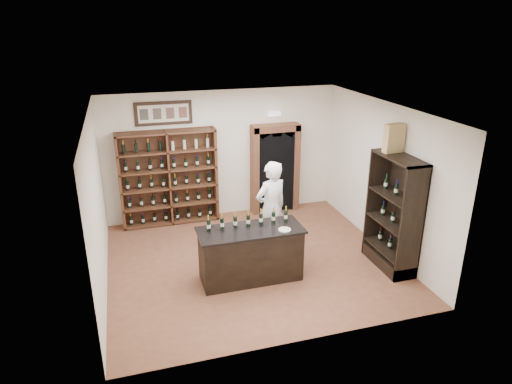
{
  "coord_description": "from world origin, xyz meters",
  "views": [
    {
      "loc": [
        -2.19,
        -7.63,
        4.51
      ],
      "look_at": [
        0.17,
        0.3,
        1.34
      ],
      "focal_mm": 32.0,
      "sensor_mm": 36.0,
      "label": 1
    }
  ],
  "objects_px": {
    "shopkeeper": "(271,209)",
    "wine_crate": "(394,138)",
    "wine_shelf": "(169,178)",
    "counter_bottle_0": "(209,225)",
    "tasting_counter": "(251,254)",
    "side_cabinet": "(393,230)"
  },
  "relations": [
    {
      "from": "wine_shelf",
      "to": "tasting_counter",
      "type": "distance_m",
      "value": 3.19
    },
    {
      "from": "counter_bottle_0",
      "to": "wine_crate",
      "type": "height_order",
      "value": "wine_crate"
    },
    {
      "from": "side_cabinet",
      "to": "tasting_counter",
      "type": "bearing_deg",
      "value": 173.72
    },
    {
      "from": "wine_shelf",
      "to": "side_cabinet",
      "type": "distance_m",
      "value": 5.02
    },
    {
      "from": "wine_shelf",
      "to": "wine_crate",
      "type": "bearing_deg",
      "value": -37.69
    },
    {
      "from": "tasting_counter",
      "to": "wine_crate",
      "type": "distance_m",
      "value": 3.35
    },
    {
      "from": "tasting_counter",
      "to": "side_cabinet",
      "type": "relative_size",
      "value": 0.85
    },
    {
      "from": "tasting_counter",
      "to": "side_cabinet",
      "type": "bearing_deg",
      "value": -6.28
    },
    {
      "from": "wine_shelf",
      "to": "shopkeeper",
      "type": "height_order",
      "value": "wine_shelf"
    },
    {
      "from": "shopkeeper",
      "to": "wine_crate",
      "type": "distance_m",
      "value": 2.67
    },
    {
      "from": "tasting_counter",
      "to": "shopkeeper",
      "type": "xyz_separation_m",
      "value": [
        0.66,
        0.83,
        0.48
      ]
    },
    {
      "from": "side_cabinet",
      "to": "wine_crate",
      "type": "distance_m",
      "value": 1.73
    },
    {
      "from": "counter_bottle_0",
      "to": "shopkeeper",
      "type": "distance_m",
      "value": 1.54
    },
    {
      "from": "counter_bottle_0",
      "to": "side_cabinet",
      "type": "relative_size",
      "value": 0.14
    },
    {
      "from": "shopkeeper",
      "to": "wine_crate",
      "type": "xyz_separation_m",
      "value": [
        2.05,
        -0.84,
        1.49
      ]
    },
    {
      "from": "wine_shelf",
      "to": "counter_bottle_0",
      "type": "xyz_separation_m",
      "value": [
        0.38,
        -2.78,
        0.01
      ]
    },
    {
      "from": "wine_shelf",
      "to": "counter_bottle_0",
      "type": "bearing_deg",
      "value": -82.23
    },
    {
      "from": "wine_shelf",
      "to": "shopkeeper",
      "type": "distance_m",
      "value": 2.75
    },
    {
      "from": "side_cabinet",
      "to": "shopkeeper",
      "type": "bearing_deg",
      "value": 151.39
    },
    {
      "from": "wine_shelf",
      "to": "wine_crate",
      "type": "height_order",
      "value": "wine_crate"
    },
    {
      "from": "tasting_counter",
      "to": "wine_crate",
      "type": "relative_size",
      "value": 3.57
    },
    {
      "from": "tasting_counter",
      "to": "shopkeeper",
      "type": "height_order",
      "value": "shopkeeper"
    }
  ]
}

